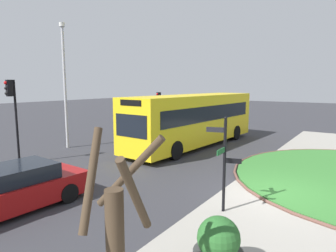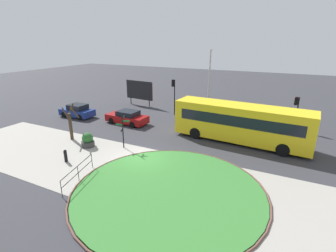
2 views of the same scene
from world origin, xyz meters
name	(u,v)px [view 2 (image 2 of 2)]	position (x,y,z in m)	size (l,w,h in m)	color
ground	(142,158)	(0.00, 0.00, 0.00)	(120.00, 120.00, 0.00)	#333338
sidewalk_paving	(125,170)	(0.00, -2.14, 0.01)	(32.00, 7.73, 0.02)	#9E998E
grass_island	(169,191)	(3.75, -3.02, 0.05)	(10.92, 10.92, 0.10)	#387A33
grass_kerb_ring	(169,190)	(3.75, -3.02, 0.06)	(11.23, 11.23, 0.11)	brown
signpost_directional	(123,128)	(-2.31, 0.97, 1.67)	(1.16, 1.02, 2.92)	black
bollard_foreground	(66,156)	(-4.52, -2.95, 0.49)	(0.23, 0.23, 0.95)	black
railing_grass_edge	(78,171)	(-1.78, -4.47, 0.67)	(0.93, 3.43, 1.02)	black
bus_yellow	(241,123)	(5.80, 6.44, 1.73)	(11.35, 3.23, 3.22)	yellow
car_near_lane	(77,111)	(-12.21, 5.82, 0.69)	(3.94, 1.87, 1.48)	navy
car_far_lane	(127,117)	(-5.77, 6.39, 0.65)	(4.56, 2.12, 1.38)	maroon
traffic_light_near	(174,89)	(-2.86, 11.56, 2.98)	(0.49, 0.30, 4.08)	black
traffic_light_far	(296,106)	(9.85, 12.08, 2.37)	(0.49, 0.31, 3.22)	black
lamppost_tall	(209,81)	(0.95, 12.63, 4.00)	(0.32, 0.32, 7.42)	#B7B7BC
billboard_left	(139,90)	(-8.87, 13.71, 1.99)	(4.25, 0.57, 3.25)	black
planter_near_signpost	(88,141)	(-5.08, -0.13, 0.53)	(1.04, 1.04, 1.19)	#383838
street_tree_bare	(71,123)	(-7.42, 0.45, 1.54)	(1.27, 1.20, 3.23)	#423323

